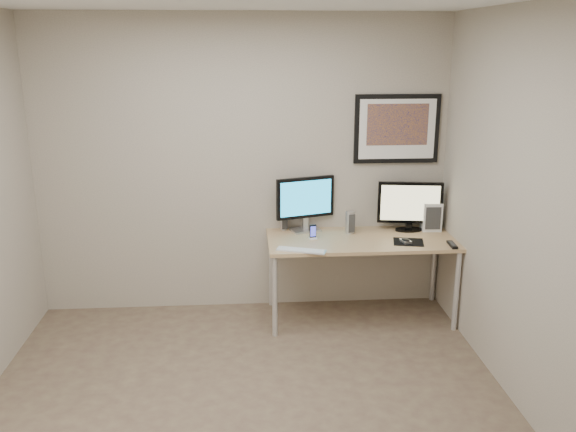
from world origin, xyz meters
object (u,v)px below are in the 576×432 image
(desk, at_px, (361,246))
(keyboard, at_px, (301,250))
(phone_dock, at_px, (313,232))
(monitor_large, at_px, (305,202))
(framed_art, at_px, (397,129))
(speaker_right, at_px, (350,222))
(speaker_left, at_px, (284,221))
(monitor_tv, at_px, (410,205))
(fan_unit, at_px, (431,216))

(desk, xyz_separation_m, keyboard, (-0.54, -0.29, 0.07))
(keyboard, bearing_deg, phone_dock, 85.37)
(monitor_large, xyz_separation_m, keyboard, (-0.09, -0.54, -0.26))
(keyboard, bearing_deg, framed_art, 53.42)
(phone_dock, bearing_deg, speaker_right, 8.17)
(speaker_left, relative_size, speaker_right, 0.83)
(monitor_tv, xyz_separation_m, keyboard, (-1.01, -0.48, -0.23))
(keyboard, height_order, fan_unit, fan_unit)
(monitor_tv, xyz_separation_m, speaker_left, (-1.11, 0.12, -0.16))
(framed_art, height_order, speaker_right, framed_art)
(framed_art, relative_size, keyboard, 1.87)
(desk, xyz_separation_m, framed_art, (0.35, 0.33, 0.96))
(speaker_left, relative_size, keyboard, 0.41)
(phone_dock, bearing_deg, monitor_tv, -3.79)
(framed_art, distance_m, monitor_large, 1.02)
(keyboard, bearing_deg, monitor_large, 99.66)
(speaker_right, height_order, fan_unit, fan_unit)
(monitor_large, relative_size, monitor_tv, 0.92)
(monitor_large, distance_m, speaker_right, 0.43)
(phone_dock, distance_m, keyboard, 0.33)
(desk, height_order, speaker_right, speaker_right)
(speaker_right, bearing_deg, fan_unit, -11.70)
(framed_art, distance_m, keyboard, 1.40)
(speaker_right, relative_size, fan_unit, 0.76)
(desk, relative_size, speaker_right, 8.14)
(phone_dock, bearing_deg, keyboard, -128.57)
(monitor_large, relative_size, speaker_right, 2.65)
(speaker_right, bearing_deg, desk, -79.99)
(keyboard, xyz_separation_m, fan_unit, (1.21, 0.48, 0.12))
(speaker_right, bearing_deg, speaker_left, 151.51)
(keyboard, relative_size, fan_unit, 1.55)
(phone_dock, relative_size, keyboard, 0.32)
(monitor_tv, relative_size, speaker_right, 2.87)
(monitor_large, bearing_deg, speaker_right, -30.71)
(phone_dock, bearing_deg, desk, -16.89)
(speaker_right, bearing_deg, framed_art, 7.95)
(speaker_right, bearing_deg, phone_dock, -170.80)
(phone_dock, distance_m, fan_unit, 1.10)
(desk, relative_size, phone_dock, 12.50)
(speaker_right, height_order, phone_dock, speaker_right)
(monitor_large, xyz_separation_m, fan_unit, (1.12, -0.06, -0.14))
(monitor_tv, xyz_separation_m, phone_dock, (-0.88, -0.18, -0.17))
(speaker_left, bearing_deg, framed_art, -10.88)
(monitor_large, xyz_separation_m, monitor_tv, (0.92, -0.06, -0.03))
(monitor_large, relative_size, fan_unit, 2.02)
(fan_unit, bearing_deg, phone_dock, -168.23)
(phone_dock, bearing_deg, fan_unit, -5.73)
(keyboard, bearing_deg, fan_unit, 40.36)
(monitor_large, bearing_deg, fan_unit, -20.42)
(framed_art, xyz_separation_m, keyboard, (-0.89, -0.62, -0.88))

